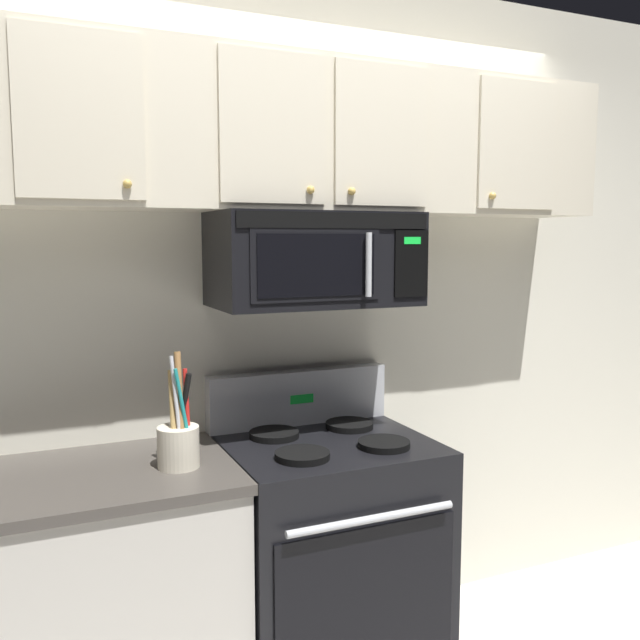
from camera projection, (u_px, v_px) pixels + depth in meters
name	position (u px, v px, depth m)	size (l,w,h in m)	color
back_wall	(290.00, 312.00, 2.82)	(5.20, 0.10, 2.70)	silver
stove_range	(327.00, 552.00, 2.59)	(0.76, 0.69, 1.12)	black
over_range_microwave	(314.00, 259.00, 2.56)	(0.76, 0.43, 0.35)	black
upper_cabinets	(311.00, 138.00, 2.54)	(2.50, 0.36, 0.55)	beige
counter_segment	(96.00, 603.00, 2.26)	(0.93, 0.65, 0.90)	#BCB7AD
utensil_crock_cream	(179.00, 440.00, 2.25)	(0.14, 0.14, 0.38)	beige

